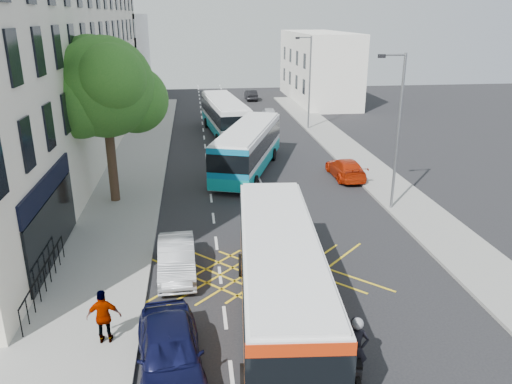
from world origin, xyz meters
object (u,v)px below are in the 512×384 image
object	(u,v)px
red_hatchback	(346,168)
lamp_far	(309,78)
lamp_near	(397,125)
distant_car_grey	(227,109)
distant_car_dark	(251,95)
parked_car_blue	(170,351)
bus_mid	(248,148)
parked_car_silver	(177,258)
street_tree	(104,88)
bus_near	(280,275)
pedestrian_far	(104,317)
bus_far	(225,116)
distant_car_silver	(269,113)
motorbike	(355,352)

from	to	relation	value
red_hatchback	lamp_far	bearing A→B (deg)	-93.64
lamp_near	distant_car_grey	distance (m)	28.27
lamp_far	distant_car_dark	bearing A→B (deg)	100.26
lamp_far	parked_car_blue	size ratio (longest dim) A/B	1.75
bus_mid	parked_car_silver	world-z (taller)	bus_mid
parked_car_silver	distant_car_dark	size ratio (longest dim) A/B	1.10
street_tree	bus_near	distance (m)	14.88
distant_car_grey	pedestrian_far	bearing A→B (deg)	-100.24
bus_mid	distant_car_dark	bearing A→B (deg)	101.93
red_hatchback	parked_car_silver	bearing A→B (deg)	46.78
distant_car_grey	bus_far	bearing A→B (deg)	-95.96
parked_car_blue	red_hatchback	size ratio (longest dim) A/B	1.07
lamp_near	distant_car_dark	size ratio (longest dim) A/B	2.14
parked_car_blue	lamp_far	bearing A→B (deg)	64.48
red_hatchback	distant_car_grey	distance (m)	22.27
bus_near	red_hatchback	world-z (taller)	bus_near
distant_car_silver	bus_near	bearing A→B (deg)	86.71
lamp_far	bus_near	xyz separation A→B (m)	(-7.53, -29.21, -2.99)
street_tree	distant_car_grey	size ratio (longest dim) A/B	1.71
distant_car_silver	pedestrian_far	xyz separation A→B (m)	(-10.50, -35.39, 0.46)
street_tree	distant_car_silver	distance (m)	26.01
motorbike	bus_mid	bearing A→B (deg)	102.49
lamp_far	distant_car_grey	xyz separation A→B (m)	(-6.75, 7.18, -3.90)
bus_near	red_hatchback	size ratio (longest dim) A/B	2.61
bus_mid	parked_car_silver	xyz separation A→B (m)	(-4.38, -13.61, -0.91)
lamp_far	bus_mid	world-z (taller)	lamp_far
bus_far	distant_car_silver	distance (m)	7.85
lamp_far	pedestrian_far	bearing A→B (deg)	-113.70
bus_near	pedestrian_far	world-z (taller)	bus_near
bus_near	parked_car_silver	xyz separation A→B (m)	(-3.57, 3.56, -0.95)
bus_mid	parked_car_silver	bearing A→B (deg)	-88.97
bus_mid	distant_car_dark	xyz separation A→B (m)	(3.57, 29.40, -0.97)
bus_mid	distant_car_silver	world-z (taller)	bus_mid
lamp_far	motorbike	distance (m)	33.34
lamp_near	distant_car_silver	xyz separation A→B (m)	(-2.70, 25.32, -4.03)
pedestrian_far	bus_mid	bearing A→B (deg)	-109.87
motorbike	distant_car_dark	world-z (taller)	motorbike
bus_mid	parked_car_blue	xyz separation A→B (m)	(-4.41, -19.64, -0.81)
bus_near	parked_car_blue	bearing A→B (deg)	-140.76
street_tree	pedestrian_far	world-z (taller)	street_tree
bus_near	distant_car_dark	world-z (taller)	bus_near
bus_near	parked_car_silver	bearing A→B (deg)	139.91
lamp_far	bus_far	bearing A→B (deg)	-174.00
pedestrian_far	lamp_near	bearing A→B (deg)	-142.77
street_tree	pedestrian_far	size ratio (longest dim) A/B	4.86
lamp_near	red_hatchback	size ratio (longest dim) A/B	1.87
lamp_near	street_tree	bearing A→B (deg)	168.60
motorbike	pedestrian_far	world-z (taller)	motorbike
bus_near	bus_far	bearing A→B (deg)	94.86
bus_far	pedestrian_far	world-z (taller)	bus_far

